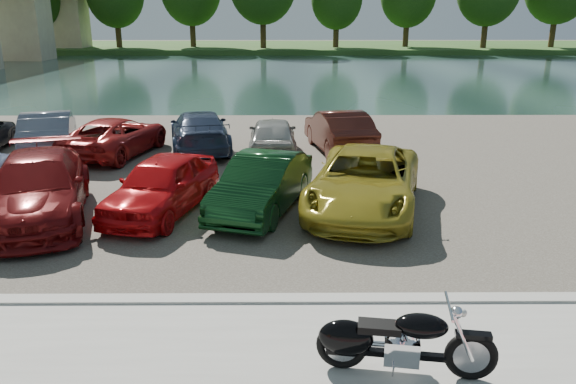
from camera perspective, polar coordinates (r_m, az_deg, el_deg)
name	(u,v)px	position (r m, az deg, el deg)	size (l,w,h in m)	color
ground	(319,380)	(7.83, 3.20, -18.49)	(200.00, 200.00, 0.00)	#595447
kerb	(312,301)	(9.48, 2.47, -11.00)	(60.00, 0.30, 0.14)	#A09E97
parking_lot	(299,165)	(17.91, 1.09, 2.80)	(60.00, 18.00, 0.04)	#433E36
river	(290,73)	(46.54, 0.18, 11.98)	(120.00, 40.00, 0.00)	#1B322F
far_bank	(287,47)	(78.43, -0.06, 14.52)	(120.00, 24.00, 0.60)	#25491A
motorcycle	(389,341)	(7.65, 10.20, -14.66)	(2.32, 0.79, 1.05)	black
car_3	(38,188)	(14.13, -24.06, 0.36)	(2.09, 5.13, 1.49)	#620E0E
car_4	(162,185)	(13.66, -12.70, 0.70)	(1.63, 4.05, 1.38)	red
car_5	(262,184)	(13.44, -2.66, 0.80)	(1.44, 4.12, 1.36)	#0D3215
car_6	(365,181)	(13.61, 7.81, 1.11)	(2.44, 5.28, 1.47)	#A19225
car_9	(49,132)	(20.78, -23.12, 5.60)	(1.56, 4.47, 1.47)	slate
car_10	(116,136)	(19.85, -17.10, 5.44)	(2.11, 4.58, 1.27)	maroon
car_11	(200,131)	(19.84, -8.98, 6.16)	(1.94, 4.77, 1.38)	#293650
car_12	(273,136)	(18.83, -1.57, 5.68)	(1.57, 3.90, 1.33)	#9B9C98
car_13	(339,131)	(19.55, 5.21, 6.22)	(1.52, 4.37, 1.44)	#491A13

